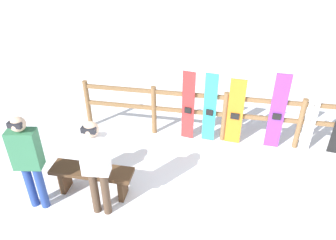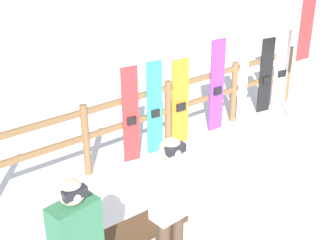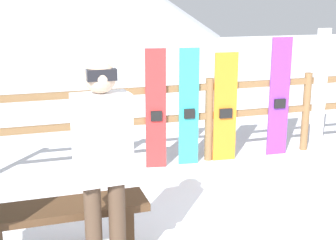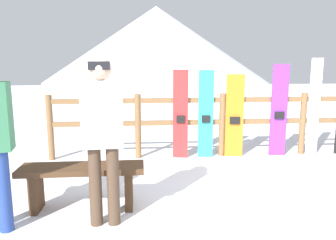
{
  "view_description": "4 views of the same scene",
  "coord_description": "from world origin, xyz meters",
  "px_view_note": "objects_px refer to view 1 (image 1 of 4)",
  "views": [
    {
      "loc": [
        -0.1,
        -3.47,
        3.84
      ],
      "look_at": [
        -0.98,
        1.32,
        0.8
      ],
      "focal_mm": 35.0,
      "sensor_mm": 36.0,
      "label": 1
    },
    {
      "loc": [
        -3.94,
        -3.02,
        3.53
      ],
      "look_at": [
        -0.68,
        1.18,
        0.96
      ],
      "focal_mm": 50.0,
      "sensor_mm": 36.0,
      "label": 2
    },
    {
      "loc": [
        -2.2,
        -3.19,
        2.0
      ],
      "look_at": [
        -0.79,
        1.27,
        0.78
      ],
      "focal_mm": 50.0,
      "sensor_mm": 36.0,
      "label": 3
    },
    {
      "loc": [
        -1.36,
        -3.22,
        1.56
      ],
      "look_at": [
        -0.98,
        1.18,
        0.78
      ],
      "focal_mm": 35.0,
      "sensor_mm": 36.0,
      "label": 4
    }
  ],
  "objects_px": {
    "snowboard_orange": "(235,113)",
    "snowboard_red": "(188,107)",
    "snowboard_cyan": "(210,109)",
    "snowboard_purple": "(277,112)",
    "person_white": "(96,163)",
    "ski_pair_white": "(312,113)",
    "person_plaid_green": "(27,158)",
    "bench": "(92,176)"
  },
  "relations": [
    {
      "from": "person_white",
      "to": "snowboard_red",
      "type": "bearing_deg",
      "value": 65.44
    },
    {
      "from": "snowboard_red",
      "to": "snowboard_orange",
      "type": "bearing_deg",
      "value": -0.0
    },
    {
      "from": "snowboard_cyan",
      "to": "snowboard_orange",
      "type": "relative_size",
      "value": 1.05
    },
    {
      "from": "person_plaid_green",
      "to": "snowboard_purple",
      "type": "bearing_deg",
      "value": 31.56
    },
    {
      "from": "snowboard_orange",
      "to": "snowboard_purple",
      "type": "height_order",
      "value": "snowboard_purple"
    },
    {
      "from": "bench",
      "to": "person_plaid_green",
      "type": "height_order",
      "value": "person_plaid_green"
    },
    {
      "from": "person_white",
      "to": "person_plaid_green",
      "type": "height_order",
      "value": "person_white"
    },
    {
      "from": "snowboard_orange",
      "to": "ski_pair_white",
      "type": "bearing_deg",
      "value": 0.15
    },
    {
      "from": "snowboard_cyan",
      "to": "snowboard_purple",
      "type": "xyz_separation_m",
      "value": [
        1.24,
        0.0,
        0.05
      ]
    },
    {
      "from": "person_white",
      "to": "snowboard_red",
      "type": "distance_m",
      "value": 2.43
    },
    {
      "from": "snowboard_red",
      "to": "snowboard_cyan",
      "type": "distance_m",
      "value": 0.42
    },
    {
      "from": "snowboard_red",
      "to": "person_white",
      "type": "bearing_deg",
      "value": -114.56
    },
    {
      "from": "snowboard_orange",
      "to": "snowboard_purple",
      "type": "xyz_separation_m",
      "value": [
        0.76,
        0.0,
        0.08
      ]
    },
    {
      "from": "snowboard_red",
      "to": "snowboard_purple",
      "type": "xyz_separation_m",
      "value": [
        1.66,
        0.0,
        0.04
      ]
    },
    {
      "from": "person_white",
      "to": "ski_pair_white",
      "type": "distance_m",
      "value": 3.94
    },
    {
      "from": "snowboard_red",
      "to": "ski_pair_white",
      "type": "bearing_deg",
      "value": 0.09
    },
    {
      "from": "snowboard_purple",
      "to": "ski_pair_white",
      "type": "xyz_separation_m",
      "value": [
        0.61,
        0.0,
        0.05
      ]
    },
    {
      "from": "snowboard_cyan",
      "to": "ski_pair_white",
      "type": "height_order",
      "value": "ski_pair_white"
    },
    {
      "from": "bench",
      "to": "person_white",
      "type": "relative_size",
      "value": 0.81
    },
    {
      "from": "person_white",
      "to": "snowboard_orange",
      "type": "height_order",
      "value": "person_white"
    },
    {
      "from": "bench",
      "to": "person_plaid_green",
      "type": "bearing_deg",
      "value": -150.34
    },
    {
      "from": "person_white",
      "to": "snowboard_red",
      "type": "relative_size",
      "value": 1.11
    },
    {
      "from": "person_white",
      "to": "snowboard_purple",
      "type": "distance_m",
      "value": 3.46
    },
    {
      "from": "snowboard_red",
      "to": "snowboard_purple",
      "type": "relative_size",
      "value": 0.94
    },
    {
      "from": "bench",
      "to": "person_white",
      "type": "xyz_separation_m",
      "value": [
        0.27,
        -0.36,
        0.6
      ]
    },
    {
      "from": "bench",
      "to": "snowboard_orange",
      "type": "height_order",
      "value": "snowboard_orange"
    },
    {
      "from": "person_white",
      "to": "snowboard_purple",
      "type": "xyz_separation_m",
      "value": [
        2.66,
        2.2,
        -0.19
      ]
    },
    {
      "from": "snowboard_orange",
      "to": "snowboard_purple",
      "type": "relative_size",
      "value": 0.89
    },
    {
      "from": "snowboard_cyan",
      "to": "ski_pair_white",
      "type": "bearing_deg",
      "value": 0.11
    },
    {
      "from": "snowboard_cyan",
      "to": "snowboard_red",
      "type": "bearing_deg",
      "value": 180.0
    },
    {
      "from": "snowboard_red",
      "to": "snowboard_purple",
      "type": "bearing_deg",
      "value": 0.0
    },
    {
      "from": "person_plaid_green",
      "to": "snowboard_cyan",
      "type": "xyz_separation_m",
      "value": [
        2.42,
        2.25,
        -0.22
      ]
    },
    {
      "from": "snowboard_orange",
      "to": "ski_pair_white",
      "type": "xyz_separation_m",
      "value": [
        1.36,
        0.0,
        0.14
      ]
    },
    {
      "from": "person_plaid_green",
      "to": "ski_pair_white",
      "type": "height_order",
      "value": "ski_pair_white"
    },
    {
      "from": "person_plaid_green",
      "to": "person_white",
      "type": "bearing_deg",
      "value": 2.94
    },
    {
      "from": "snowboard_red",
      "to": "bench",
      "type": "bearing_deg",
      "value": -124.81
    },
    {
      "from": "person_plaid_green",
      "to": "snowboard_orange",
      "type": "relative_size",
      "value": 1.17
    },
    {
      "from": "snowboard_orange",
      "to": "snowboard_red",
      "type": "bearing_deg",
      "value": 180.0
    },
    {
      "from": "snowboard_purple",
      "to": "bench",
      "type": "bearing_deg",
      "value": -147.97
    },
    {
      "from": "bench",
      "to": "snowboard_cyan",
      "type": "distance_m",
      "value": 2.52
    },
    {
      "from": "snowboard_cyan",
      "to": "ski_pair_white",
      "type": "relative_size",
      "value": 0.88
    },
    {
      "from": "snowboard_cyan",
      "to": "person_white",
      "type": "bearing_deg",
      "value": -122.91
    }
  ]
}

